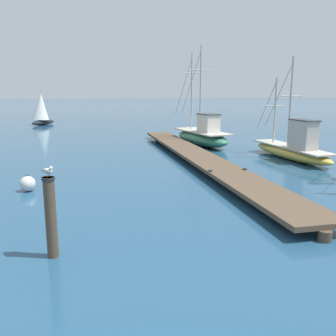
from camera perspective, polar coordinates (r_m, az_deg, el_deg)
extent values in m
cube|color=brown|center=(20.34, 4.55, 2.00)|extent=(2.75, 22.62, 0.16)
cylinder|color=#4C3D2D|center=(10.53, 23.27, -9.68)|extent=(0.36, 0.36, 0.29)
cylinder|color=#4C3D2D|center=(14.21, 12.64, -3.50)|extent=(0.36, 0.36, 0.29)
cylinder|color=#4C3D2D|center=(18.27, 6.63, 0.12)|extent=(0.36, 0.36, 0.29)
cylinder|color=#4C3D2D|center=(22.51, 2.84, 2.40)|extent=(0.36, 0.36, 0.29)
cylinder|color=#4C3D2D|center=(26.83, 0.25, 3.95)|extent=(0.36, 0.36, 0.29)
cylinder|color=#4C3D2D|center=(31.21, -1.62, 5.06)|extent=(0.36, 0.36, 0.29)
cube|color=#333338|center=(15.86, 6.61, -0.41)|extent=(0.13, 0.20, 0.08)
cube|color=#333338|center=(16.45, 11.88, -0.14)|extent=(0.13, 0.20, 0.08)
ellipsoid|color=#337556|center=(26.60, 5.28, 4.66)|extent=(2.98, 6.50, 1.06)
cube|color=#B2AD9E|center=(26.54, 5.30, 5.70)|extent=(2.64, 5.85, 0.08)
cube|color=silver|center=(25.66, 6.32, 6.93)|extent=(1.20, 1.69, 1.22)
cube|color=#3D3D42|center=(25.61, 6.35, 8.35)|extent=(1.29, 1.82, 0.06)
cylinder|color=#B2ADA3|center=(26.67, 5.10, 12.24)|extent=(0.11, 0.11, 5.96)
cylinder|color=#B2ADA3|center=(26.71, 5.15, 14.93)|extent=(1.93, 0.32, 0.06)
cylinder|color=#333338|center=(28.11, 3.54, 12.85)|extent=(0.44, 3.07, 4.41)
cylinder|color=#B2ADA3|center=(27.92, 3.71, 11.80)|extent=(0.11, 0.11, 5.53)
cylinder|color=#B2ADA3|center=(27.96, 3.75, 14.55)|extent=(1.93, 0.32, 0.06)
cylinder|color=#333338|center=(29.27, 2.38, 12.36)|extent=(0.41, 2.85, 4.09)
ellipsoid|color=gold|center=(22.34, 18.58, 2.30)|extent=(1.57, 7.00, 0.74)
cube|color=#B2AD9E|center=(22.29, 18.63, 3.13)|extent=(1.38, 6.30, 0.08)
cube|color=#B7B2A8|center=(21.33, 20.35, 4.87)|extent=(0.79, 1.67, 1.55)
cube|color=#3D3D42|center=(21.26, 20.51, 7.02)|extent=(0.85, 1.80, 0.06)
cylinder|color=#B2ADA3|center=(22.36, 18.56, 9.73)|extent=(0.11, 0.11, 5.01)
cylinder|color=#B2ADA3|center=(22.35, 18.62, 10.60)|extent=(1.37, 0.07, 0.06)
cylinder|color=#333338|center=(23.49, 16.74, 10.53)|extent=(0.04, 2.61, 3.71)
cylinder|color=#B2ADA3|center=(23.70, 16.35, 8.64)|extent=(0.11, 0.11, 3.93)
cylinder|color=#B2ADA3|center=(23.69, 16.38, 9.29)|extent=(1.37, 0.07, 0.06)
cylinder|color=#333338|center=(24.60, 15.06, 9.27)|extent=(0.04, 2.05, 2.91)
cylinder|color=#4C3D2D|center=(8.97, -17.80, -7.40)|extent=(0.26, 0.26, 1.94)
cylinder|color=#28282D|center=(8.71, -18.19, -1.55)|extent=(0.30, 0.30, 0.06)
cylinder|color=gold|center=(8.71, -18.09, -1.10)|extent=(0.01, 0.01, 0.07)
cylinder|color=gold|center=(8.68, -18.35, -1.16)|extent=(0.01, 0.01, 0.07)
ellipsoid|color=white|center=(8.68, -18.26, -0.46)|extent=(0.27, 0.29, 0.13)
ellipsoid|color=silver|center=(8.72, -18.07, -0.31)|extent=(0.18, 0.20, 0.09)
ellipsoid|color=#383838|center=(8.81, -18.54, -0.27)|extent=(0.06, 0.07, 0.04)
ellipsoid|color=silver|center=(8.66, -18.63, -0.44)|extent=(0.18, 0.20, 0.09)
ellipsoid|color=#383838|center=(8.75, -19.05, -0.38)|extent=(0.06, 0.07, 0.04)
cone|color=white|center=(8.79, -18.87, -0.34)|extent=(0.11, 0.11, 0.07)
sphere|color=white|center=(8.57, -17.82, 0.01)|extent=(0.08, 0.08, 0.08)
cone|color=gold|center=(8.53, -17.61, -0.07)|extent=(0.05, 0.05, 0.02)
sphere|color=silver|center=(15.32, -21.04, -2.30)|extent=(0.60, 0.60, 0.60)
torus|color=black|center=(15.25, -21.12, -1.20)|extent=(0.14, 0.02, 0.14)
ellipsoid|color=black|center=(45.40, -18.89, 6.76)|extent=(2.97, 3.81, 0.60)
cylinder|color=#B2ADA3|center=(45.37, -18.99, 9.33)|extent=(0.08, 0.08, 3.48)
cone|color=silver|center=(45.09, -19.24, 9.08)|extent=(2.89, 2.79, 3.14)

